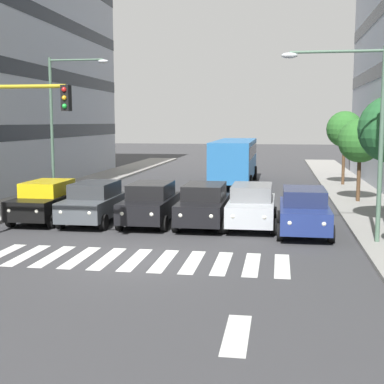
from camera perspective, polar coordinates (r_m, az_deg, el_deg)
ground_plane at (r=17.12m, az=-5.94°, el=-7.07°), size 180.00×180.00×0.00m
crosswalk_markings at (r=17.11m, az=-5.94°, el=-7.05°), size 9.45×2.80×0.01m
lane_arrow_0 at (r=11.35m, az=4.69°, el=-14.63°), size 0.50×2.20×0.01m
car_0 at (r=21.23m, az=11.64°, el=-1.92°), size 2.02×4.44×1.72m
car_1 at (r=22.22m, az=6.26°, el=-1.40°), size 2.02×4.44×1.72m
car_2 at (r=22.31m, az=1.26°, el=-1.33°), size 2.02×4.44×1.72m
car_3 at (r=22.78m, az=-4.38°, el=-1.17°), size 2.02×4.44×1.72m
car_4 at (r=23.36m, az=-10.19°, el=-1.05°), size 2.02×4.44×1.72m
car_5 at (r=24.25m, az=-14.98°, el=-0.88°), size 2.02×4.44×1.72m
bus_behind_traffic at (r=37.52m, az=4.50°, el=3.67°), size 2.78×10.50×3.00m
street_lamp_left at (r=19.39m, az=17.44°, el=7.11°), size 3.48×0.28×6.59m
street_lamp_right at (r=30.15m, az=-13.57°, el=8.08°), size 3.30×0.28×7.48m
street_tree_2 at (r=29.42m, az=17.19°, el=5.12°), size 2.25×2.25×4.27m
street_tree_3 at (r=37.13m, az=15.69°, el=6.33°), size 2.35×2.35×4.81m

